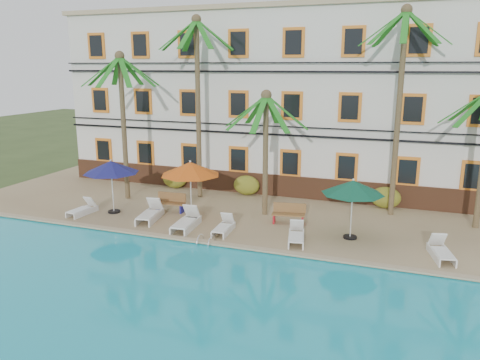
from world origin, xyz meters
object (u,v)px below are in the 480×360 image
at_px(palm_b, 198,86).
at_px(lounger_c, 186,222).
at_px(lounger_f, 441,251).
at_px(bench_right, 289,213).
at_px(palm_d, 400,88).
at_px(umbrella_red, 190,169).
at_px(lounger_d, 224,227).
at_px(lounger_a, 83,209).
at_px(palm_a, 123,106).
at_px(pool_ladder, 206,243).
at_px(umbrella_blue, 111,167).
at_px(bench_left, 171,202).
at_px(lounger_e, 296,236).
at_px(palm_c, 266,134).
at_px(lounger_b, 150,214).
at_px(umbrella_green, 353,187).

relative_size(palm_b, lounger_c, 4.56).
height_order(lounger_f, bench_right, bench_right).
bearing_deg(palm_d, umbrella_red, -156.70).
distance_m(umbrella_red, lounger_d, 3.31).
distance_m(lounger_a, lounger_c, 5.68).
xyz_separation_m(palm_a, lounger_f, (15.66, -3.05, -4.72)).
height_order(palm_d, lounger_d, palm_d).
bearing_deg(lounger_f, umbrella_red, 174.20).
distance_m(palm_a, palm_b, 4.07).
distance_m(palm_b, lounger_a, 8.55).
distance_m(bench_right, pool_ladder, 4.46).
relative_size(palm_a, pool_ladder, 10.47).
xyz_separation_m(umbrella_blue, bench_left, (2.55, 1.15, -1.81)).
bearing_deg(palm_a, lounger_c, -32.74).
height_order(palm_a, lounger_e, palm_a).
distance_m(lounger_f, bench_left, 12.46).
xyz_separation_m(palm_c, lounger_c, (-2.68, -3.16, -3.60)).
distance_m(palm_c, umbrella_red, 3.87).
bearing_deg(lounger_d, palm_c, 73.19).
relative_size(palm_b, lounger_b, 4.54).
relative_size(palm_a, palm_d, 0.80).
bearing_deg(umbrella_red, lounger_a, -166.79).
bearing_deg(lounger_d, lounger_e, -0.29).
height_order(lounger_d, lounger_f, lounger_f).
bearing_deg(lounger_b, palm_d, 23.98).
distance_m(umbrella_green, lounger_a, 12.87).
relative_size(palm_b, lounger_f, 5.15).
bearing_deg(palm_b, lounger_b, -96.18).
xyz_separation_m(palm_a, umbrella_blue, (0.78, -2.43, -2.71)).
bearing_deg(lounger_b, lounger_a, -174.39).
bearing_deg(bench_right, lounger_d, -136.98).
relative_size(umbrella_green, lounger_a, 1.53).
bearing_deg(lounger_c, pool_ladder, -41.50).
bearing_deg(lounger_e, lounger_f, 2.17).
height_order(palm_b, lounger_d, palm_b).
relative_size(palm_d, bench_right, 6.22).
distance_m(umbrella_green, bench_left, 9.07).
bearing_deg(umbrella_red, lounger_f, -5.80).
relative_size(lounger_d, bench_right, 1.07).
bearing_deg(umbrella_green, palm_a, 170.32).
bearing_deg(palm_c, lounger_a, -160.25).
bearing_deg(umbrella_green, pool_ladder, -154.20).
bearing_deg(palm_a, palm_c, -1.32).
bearing_deg(lounger_d, palm_b, 124.57).
bearing_deg(lounger_e, palm_a, 162.21).
bearing_deg(umbrella_green, umbrella_red, 178.96).
distance_m(palm_a, lounger_a, 5.73).
height_order(palm_a, umbrella_blue, palm_a).
relative_size(umbrella_green, lounger_d, 1.54).
bearing_deg(lounger_b, umbrella_blue, 169.96).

